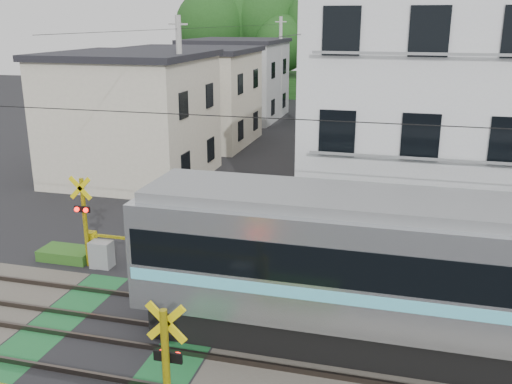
% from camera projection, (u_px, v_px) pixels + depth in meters
% --- Properties ---
extents(ground, '(120.00, 120.00, 0.00)m').
position_uv_depth(ground, '(119.00, 333.00, 14.83)').
color(ground, black).
extents(track_bed, '(120.00, 120.00, 0.14)m').
position_uv_depth(track_bed, '(119.00, 332.00, 14.82)').
color(track_bed, '#47423A').
rests_on(track_bed, ground).
extents(crossing_signal_far, '(4.74, 0.65, 3.09)m').
position_uv_depth(crossing_signal_far, '(100.00, 246.00, 18.64)').
color(crossing_signal_far, yellow).
rests_on(crossing_signal_far, ground).
extents(apartment_block, '(10.20, 8.36, 9.30)m').
position_uv_depth(apartment_block, '(457.00, 113.00, 20.13)').
color(apartment_block, silver).
rests_on(apartment_block, ground).
extents(houses_row, '(22.07, 31.35, 6.80)m').
position_uv_depth(houses_row, '(307.00, 91.00, 37.76)').
color(houses_row, beige).
rests_on(houses_row, ground).
extents(tree_hill, '(40.00, 13.47, 11.36)m').
position_uv_depth(tree_hill, '(341.00, 38.00, 58.21)').
color(tree_hill, '#1C4617').
rests_on(tree_hill, ground).
extents(catenary, '(60.00, 5.04, 7.00)m').
position_uv_depth(catenary, '(359.00, 219.00, 12.29)').
color(catenary, '#2D2D33').
rests_on(catenary, ground).
extents(utility_poles, '(7.90, 42.00, 8.00)m').
position_uv_depth(utility_poles, '(278.00, 82.00, 35.15)').
color(utility_poles, '#A5A5A0').
rests_on(utility_poles, ground).
extents(pedestrian, '(0.65, 0.47, 1.66)m').
position_uv_depth(pedestrian, '(338.00, 108.00, 46.42)').
color(pedestrian, black).
rests_on(pedestrian, ground).
extents(weed_patches, '(10.25, 8.80, 0.40)m').
position_uv_depth(weed_patches, '(180.00, 338.00, 14.25)').
color(weed_patches, '#2D5E1E').
rests_on(weed_patches, ground).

